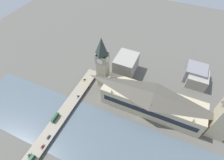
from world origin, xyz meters
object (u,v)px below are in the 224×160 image
object	(u,v)px
parliament_hall	(152,101)
car_northbound_mid	(43,147)
car_southbound_mid	(84,80)
car_southbound_lead	(29,155)
double_decker_bus_mid	(55,117)
road_bridge	(58,120)
car_northbound_tail	(49,137)
car_northbound_lead	(78,96)
clock_tower	(103,63)

from	to	relation	value
parliament_hall	car_northbound_mid	xyz separation A→B (m)	(-84.23, 80.63, -9.75)
car_northbound_mid	car_southbound_mid	bearing A→B (deg)	3.87
car_northbound_mid	car_southbound_mid	size ratio (longest dim) A/B	1.16
car_northbound_mid	car_southbound_lead	bearing A→B (deg)	151.01
parliament_hall	double_decker_bus_mid	world-z (taller)	parliament_hall
road_bridge	double_decker_bus_mid	distance (m)	4.66
car_northbound_tail	car_northbound_mid	bearing A→B (deg)	-176.41
double_decker_bus_mid	car_northbound_lead	distance (m)	34.95
car_southbound_mid	road_bridge	bearing A→B (deg)	-177.52
parliament_hall	car_northbound_tail	xyz separation A→B (m)	(-74.43, 81.24, -9.78)
car_northbound_tail	parliament_hall	bearing A→B (deg)	-47.51
road_bridge	car_northbound_lead	xyz separation A→B (m)	(34.11, -3.48, 1.53)
road_bridge	car_northbound_mid	distance (m)	29.88
clock_tower	road_bridge	xyz separation A→B (m)	(-67.43, 20.47, -32.93)
double_decker_bus_mid	car_northbound_mid	world-z (taller)	double_decker_bus_mid
car_northbound_mid	clock_tower	bearing A→B (deg)	-9.95
double_decker_bus_mid	car_northbound_mid	bearing A→B (deg)	-167.55
clock_tower	car_southbound_mid	distance (m)	39.70
clock_tower	car_northbound_tail	xyz separation A→B (m)	(-87.26, 17.63, -31.45)
road_bridge	double_decker_bus_mid	size ratio (longest dim) A/B	14.18
double_decker_bus_mid	clock_tower	bearing A→B (deg)	-19.19
car_northbound_tail	car_southbound_lead	bearing A→B (deg)	165.00
car_northbound_tail	car_southbound_mid	size ratio (longest dim) A/B	1.17
parliament_hall	double_decker_bus_mid	distance (m)	103.20
double_decker_bus_mid	car_southbound_mid	world-z (taller)	double_decker_bus_mid
road_bridge	car_southbound_lead	size ratio (longest dim) A/B	36.03
parliament_hall	car_southbound_mid	xyz separation A→B (m)	(4.98, 86.66, -9.69)
clock_tower	car_northbound_lead	world-z (taller)	clock_tower
car_southbound_mid	double_decker_bus_mid	bearing A→B (deg)	179.55
parliament_hall	road_bridge	bearing A→B (deg)	123.00
car_northbound_tail	double_decker_bus_mid	bearing A→B (deg)	16.67
car_northbound_lead	car_northbound_tail	world-z (taller)	car_northbound_lead
car_southbound_mid	car_northbound_tail	bearing A→B (deg)	-176.10
parliament_hall	clock_tower	size ratio (longest dim) A/B	1.56
car_northbound_mid	car_southbound_lead	size ratio (longest dim) A/B	1.05
double_decker_bus_mid	car_northbound_tail	size ratio (longest dim) A/B	2.39
parliament_hall	car_northbound_tail	bearing A→B (deg)	132.49
car_northbound_tail	clock_tower	bearing A→B (deg)	-11.43
parliament_hall	car_northbound_tail	size ratio (longest dim) A/B	22.94
road_bridge	parliament_hall	bearing A→B (deg)	-57.00
car_northbound_lead	car_southbound_mid	xyz separation A→B (m)	(25.47, 6.05, 0.04)
double_decker_bus_mid	car_northbound_lead	world-z (taller)	double_decker_bus_mid
car_northbound_lead	car_northbound_tail	distance (m)	53.94
road_bridge	clock_tower	bearing A→B (deg)	-16.89
road_bridge	car_southbound_mid	distance (m)	59.65
car_northbound_mid	road_bridge	bearing A→B (deg)	6.65
road_bridge	car_southbound_mid	xyz separation A→B (m)	(59.57, 2.58, 1.57)
parliament_hall	double_decker_bus_mid	size ratio (longest dim) A/B	9.61
car_northbound_lead	car_northbound_mid	world-z (taller)	car_northbound_lead
parliament_hall	car_northbound_lead	bearing A→B (deg)	104.26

